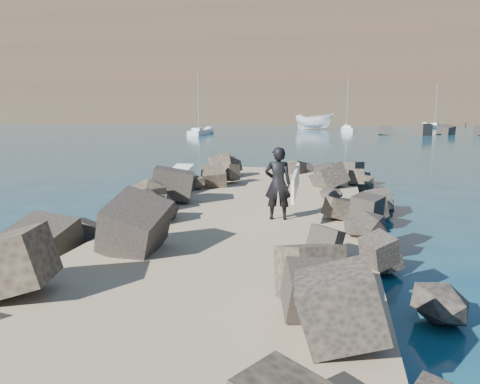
{
  "coord_description": "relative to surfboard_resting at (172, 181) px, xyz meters",
  "views": [
    {
      "loc": [
        2.18,
        -11.59,
        3.42
      ],
      "look_at": [
        0.0,
        -1.0,
        1.5
      ],
      "focal_mm": 35.0,
      "sensor_mm": 36.0,
      "label": 1
    }
  ],
  "objects": [
    {
      "name": "headland",
      "position": [
        13.18,
        156.85,
        14.96
      ],
      "size": [
        360.0,
        140.0,
        32.0
      ],
      "primitive_type": "cube",
      "color": "#2D4919",
      "rests_on": "ground"
    },
    {
      "name": "surfer_with_board",
      "position": [
        3.99,
        -2.95,
        0.5
      ],
      "size": [
        0.88,
        2.34,
        1.88
      ],
      "color": "black",
      "rests_on": "jetty"
    },
    {
      "name": "ground",
      "position": [
        3.18,
        -3.15,
        -1.04
      ],
      "size": [
        800.0,
        800.0,
        0.0
      ],
      "primitive_type": "plane",
      "color": "#0F384C",
      "rests_on": "ground"
    },
    {
      "name": "riprap_left",
      "position": [
        0.28,
        -4.65,
        -0.54
      ],
      "size": [
        2.6,
        22.0,
        1.0
      ],
      "primitive_type": "cube",
      "color": "black",
      "rests_on": "ground"
    },
    {
      "name": "sailboat_b",
      "position": [
        6.85,
        59.61,
        -0.7
      ],
      "size": [
        1.65,
        6.74,
        8.13
      ],
      "color": "silver",
      "rests_on": "ground"
    },
    {
      "name": "sailboat_d",
      "position": [
        22.92,
        77.01,
        -0.7
      ],
      "size": [
        4.57,
        6.54,
        8.11
      ],
      "color": "silver",
      "rests_on": "ground"
    },
    {
      "name": "boat_imported",
      "position": [
        1.53,
        66.64,
        0.3
      ],
      "size": [
        7.41,
        5.0,
        2.68
      ],
      "primitive_type": "imported",
      "rotation": [
        0.0,
        0.0,
        1.19
      ],
      "color": "white",
      "rests_on": "ground"
    },
    {
      "name": "jetty",
      "position": [
        3.18,
        -5.15,
        -0.74
      ],
      "size": [
        6.0,
        26.0,
        0.6
      ],
      "primitive_type": "cube",
      "color": "#8C7759",
      "rests_on": "ground"
    },
    {
      "name": "headland_buildings",
      "position": [
        20.0,
        149.04,
        32.92
      ],
      "size": [
        137.5,
        30.5,
        5.0
      ],
      "color": "white",
      "rests_on": "headland"
    },
    {
      "name": "surfboard_resting",
      "position": [
        0.0,
        0.0,
        0.0
      ],
      "size": [
        0.79,
        2.68,
        0.09
      ],
      "primitive_type": "cube",
      "rotation": [
        0.0,
        0.0,
        -0.05
      ],
      "color": "white",
      "rests_on": "riprap_left"
    },
    {
      "name": "riprap_right",
      "position": [
        6.08,
        -4.65,
        -0.54
      ],
      "size": [
        2.6,
        22.0,
        1.0
      ],
      "primitive_type": "cube",
      "color": "black",
      "rests_on": "ground"
    },
    {
      "name": "sailboat_a",
      "position": [
        -12.84,
        46.22,
        -0.7
      ],
      "size": [
        1.8,
        6.89,
        8.26
      ],
      "color": "silver",
      "rests_on": "ground"
    }
  ]
}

